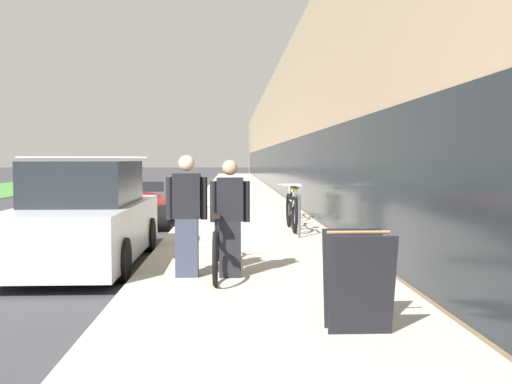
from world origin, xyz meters
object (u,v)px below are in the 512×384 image
(person_rider, at_px, (230,218))
(parked_sedan_curbside, at_px, (86,219))
(sandwich_board_sign, at_px, (358,281))
(cruiser_bike_middle, at_px, (294,205))
(vintage_roadster_curbside, at_px, (137,207))
(tandem_bicycle, at_px, (217,245))
(bike_rack_hoop, at_px, (298,210))
(person_bystander, at_px, (187,216))
(cruiser_bike_nearest, at_px, (292,211))

(person_rider, bearing_deg, parked_sedan_curbside, 144.97)
(sandwich_board_sign, bearing_deg, cruiser_bike_middle, 86.98)
(parked_sedan_curbside, bearing_deg, cruiser_bike_middle, 55.79)
(vintage_roadster_curbside, bearing_deg, tandem_bicycle, -72.08)
(sandwich_board_sign, relative_size, vintage_roadster_curbside, 0.21)
(person_rider, distance_m, cruiser_bike_middle, 7.47)
(sandwich_board_sign, distance_m, parked_sedan_curbside, 5.20)
(bike_rack_hoop, bearing_deg, cruiser_bike_middle, 84.77)
(person_bystander, relative_size, cruiser_bike_middle, 0.91)
(sandwich_board_sign, bearing_deg, bike_rack_hoop, 88.17)
(person_rider, bearing_deg, person_bystander, 175.14)
(bike_rack_hoop, height_order, vintage_roadster_curbside, vintage_roadster_curbside)
(sandwich_board_sign, bearing_deg, person_rider, 115.48)
(vintage_roadster_curbside, bearing_deg, cruiser_bike_nearest, -29.76)
(cruiser_bike_middle, bearing_deg, person_bystander, -107.00)
(vintage_roadster_curbside, bearing_deg, person_bystander, -75.66)
(cruiser_bike_middle, xyz_separation_m, sandwich_board_sign, (-0.51, -9.66, 0.09))
(bike_rack_hoop, relative_size, parked_sedan_curbside, 0.20)
(cruiser_bike_nearest, relative_size, parked_sedan_curbside, 0.45)
(sandwich_board_sign, bearing_deg, person_bystander, 124.91)
(bike_rack_hoop, relative_size, vintage_roadster_curbside, 0.20)
(person_rider, height_order, person_bystander, person_bystander)
(tandem_bicycle, bearing_deg, vintage_roadster_curbside, 107.92)
(cruiser_bike_middle, xyz_separation_m, vintage_roadster_curbside, (-3.97, -0.35, -0.01))
(tandem_bicycle, height_order, cruiser_bike_middle, tandem_bicycle)
(tandem_bicycle, distance_m, parked_sedan_curbside, 2.42)
(person_rider, xyz_separation_m, person_bystander, (-0.56, 0.05, 0.03))
(bike_rack_hoop, xyz_separation_m, cruiser_bike_nearest, (-0.02, 0.94, -0.11))
(person_bystander, bearing_deg, person_rider, -4.86)
(bike_rack_hoop, height_order, cruiser_bike_nearest, cruiser_bike_nearest)
(person_bystander, xyz_separation_m, parked_sedan_curbside, (-1.67, 1.52, -0.19))
(tandem_bicycle, height_order, bike_rack_hoop, tandem_bicycle)
(parked_sedan_curbside, distance_m, vintage_roadster_curbside, 5.37)
(bike_rack_hoop, bearing_deg, person_bystander, -116.25)
(person_bystander, height_order, cruiser_bike_middle, person_bystander)
(sandwich_board_sign, relative_size, parked_sedan_curbside, 0.21)
(cruiser_bike_middle, bearing_deg, cruiser_bike_nearest, -97.74)
(tandem_bicycle, relative_size, person_bystander, 1.53)
(cruiser_bike_nearest, distance_m, vintage_roadster_curbside, 4.19)
(cruiser_bike_nearest, height_order, sandwich_board_sign, cruiser_bike_nearest)
(cruiser_bike_middle, height_order, parked_sedan_curbside, parked_sedan_curbside)
(cruiser_bike_nearest, height_order, parked_sedan_curbside, parked_sedan_curbside)
(tandem_bicycle, bearing_deg, cruiser_bike_middle, 75.32)
(person_rider, bearing_deg, cruiser_bike_middle, 77.23)
(tandem_bicycle, bearing_deg, cruiser_bike_nearest, 71.78)
(bike_rack_hoop, bearing_deg, cruiser_bike_nearest, 91.30)
(tandem_bicycle, xyz_separation_m, vintage_roadster_curbside, (-2.14, 6.62, -0.02))
(person_bystander, bearing_deg, bike_rack_hoop, 63.75)
(bike_rack_hoop, xyz_separation_m, sandwich_board_sign, (-0.20, -6.29, -0.06))
(bike_rack_hoop, height_order, parked_sedan_curbside, parked_sedan_curbside)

